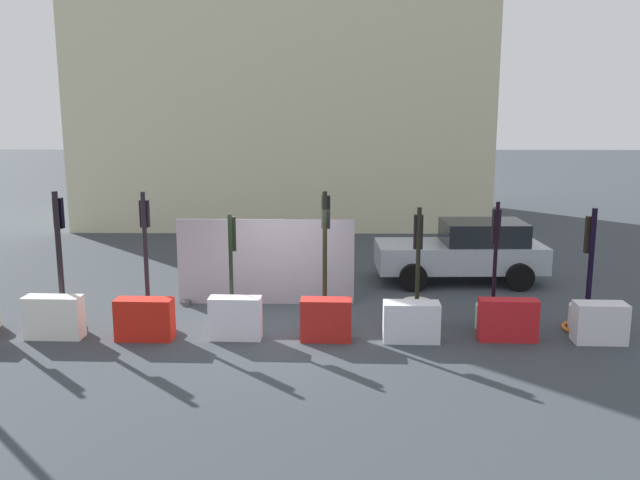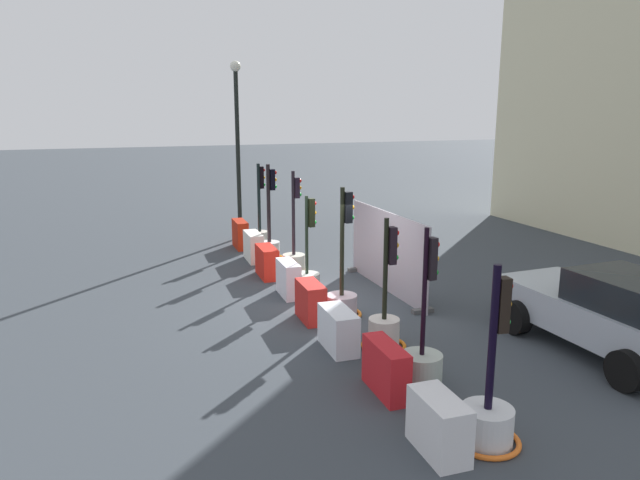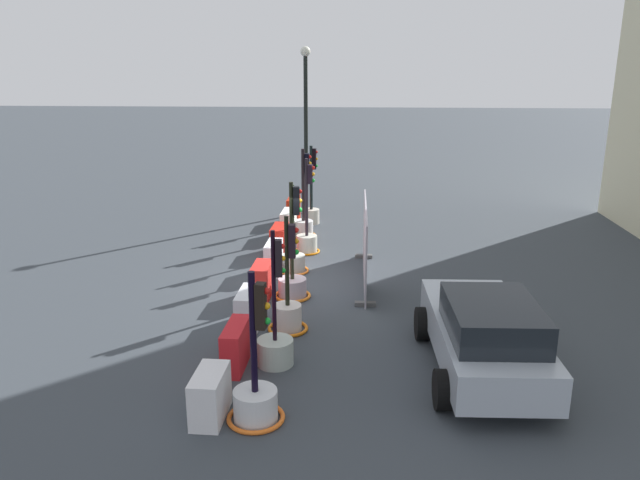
{
  "view_description": "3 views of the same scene",
  "coord_description": "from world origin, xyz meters",
  "px_view_note": "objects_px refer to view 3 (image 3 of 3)",
  "views": [
    {
      "loc": [
        0.98,
        -13.56,
        4.52
      ],
      "look_at": [
        0.81,
        0.45,
        1.76
      ],
      "focal_mm": 37.97,
      "sensor_mm": 36.0,
      "label": 1
    },
    {
      "loc": [
        12.36,
        -4.81,
        4.51
      ],
      "look_at": [
        -0.42,
        -0.12,
        1.44
      ],
      "focal_mm": 33.06,
      "sensor_mm": 36.0,
      "label": 2
    },
    {
      "loc": [
        15.08,
        1.39,
        5.64
      ],
      "look_at": [
        0.72,
        0.56,
        1.41
      ],
      "focal_mm": 34.91,
      "sensor_mm": 36.0,
      "label": 3
    }
  ],
  "objects_px": {
    "construction_barrier_5": "(250,308)",
    "construction_barrier_4": "(262,281)",
    "traffic_light_7": "(256,397)",
    "construction_barrier_6": "(236,346)",
    "car_silver_hatchback": "(485,334)",
    "traffic_light_4": "(293,281)",
    "construction_barrier_0": "(293,210)",
    "traffic_light_1": "(304,221)",
    "construction_barrier_7": "(210,396)",
    "traffic_light_5": "(288,311)",
    "traffic_light_6": "(275,343)",
    "construction_barrier_3": "(274,258)",
    "traffic_light_3": "(294,258)",
    "street_lamp_post": "(306,114)",
    "traffic_light_2": "(307,237)",
    "construction_barrier_1": "(288,224)",
    "traffic_light_0": "(312,208)",
    "construction_barrier_2": "(280,240)"
  },
  "relations": [
    {
      "from": "construction_barrier_0",
      "to": "construction_barrier_2",
      "type": "bearing_deg",
      "value": -1.05
    },
    {
      "from": "traffic_light_7",
      "to": "construction_barrier_4",
      "type": "relative_size",
      "value": 2.52
    },
    {
      "from": "traffic_light_7",
      "to": "construction_barrier_2",
      "type": "xyz_separation_m",
      "value": [
        -8.94,
        -0.69,
        0.01
      ]
    },
    {
      "from": "traffic_light_6",
      "to": "traffic_light_5",
      "type": "bearing_deg",
      "value": 177.24
    },
    {
      "from": "traffic_light_1",
      "to": "traffic_light_6",
      "type": "distance_m",
      "value": 8.86
    },
    {
      "from": "construction_barrier_7",
      "to": "construction_barrier_5",
      "type": "bearing_deg",
      "value": 179.44
    },
    {
      "from": "traffic_light_1",
      "to": "construction_barrier_7",
      "type": "distance_m",
      "value": 10.76
    },
    {
      "from": "construction_barrier_0",
      "to": "car_silver_hatchback",
      "type": "relative_size",
      "value": 0.26
    },
    {
      "from": "traffic_light_0",
      "to": "street_lamp_post",
      "type": "bearing_deg",
      "value": -168.99
    },
    {
      "from": "traffic_light_1",
      "to": "construction_barrier_0",
      "type": "relative_size",
      "value": 2.58
    },
    {
      "from": "traffic_light_2",
      "to": "street_lamp_post",
      "type": "height_order",
      "value": "street_lamp_post"
    },
    {
      "from": "traffic_light_4",
      "to": "construction_barrier_0",
      "type": "bearing_deg",
      "value": -174.54
    },
    {
      "from": "traffic_light_6",
      "to": "street_lamp_post",
      "type": "relative_size",
      "value": 0.44
    },
    {
      "from": "construction_barrier_2",
      "to": "construction_barrier_3",
      "type": "relative_size",
      "value": 1.09
    },
    {
      "from": "traffic_light_7",
      "to": "construction_barrier_4",
      "type": "distance_m",
      "value": 5.41
    },
    {
      "from": "traffic_light_2",
      "to": "construction_barrier_0",
      "type": "distance_m",
      "value": 3.53
    },
    {
      "from": "construction_barrier_7",
      "to": "traffic_light_2",
      "type": "bearing_deg",
      "value": 174.49
    },
    {
      "from": "traffic_light_3",
      "to": "construction_barrier_6",
      "type": "relative_size",
      "value": 2.11
    },
    {
      "from": "traffic_light_4",
      "to": "traffic_light_1",
      "type": "bearing_deg",
      "value": -178.18
    },
    {
      "from": "traffic_light_7",
      "to": "construction_barrier_7",
      "type": "distance_m",
      "value": 0.75
    },
    {
      "from": "construction_barrier_4",
      "to": "traffic_light_4",
      "type": "bearing_deg",
      "value": 92.36
    },
    {
      "from": "traffic_light_0",
      "to": "construction_barrier_2",
      "type": "bearing_deg",
      "value": -11.43
    },
    {
      "from": "street_lamp_post",
      "to": "traffic_light_0",
      "type": "bearing_deg",
      "value": 11.01
    },
    {
      "from": "traffic_light_4",
      "to": "construction_barrier_7",
      "type": "distance_m",
      "value": 5.43
    },
    {
      "from": "traffic_light_3",
      "to": "car_silver_hatchback",
      "type": "distance_m",
      "value": 6.89
    },
    {
      "from": "traffic_light_5",
      "to": "construction_barrier_2",
      "type": "bearing_deg",
      "value": -171.23
    },
    {
      "from": "traffic_light_7",
      "to": "construction_barrier_3",
      "type": "height_order",
      "value": "traffic_light_7"
    },
    {
      "from": "traffic_light_4",
      "to": "construction_barrier_6",
      "type": "height_order",
      "value": "traffic_light_4"
    },
    {
      "from": "car_silver_hatchback",
      "to": "traffic_light_0",
      "type": "bearing_deg",
      "value": -159.95
    },
    {
      "from": "traffic_light_6",
      "to": "construction_barrier_7",
      "type": "height_order",
      "value": "traffic_light_6"
    },
    {
      "from": "construction_barrier_3",
      "to": "traffic_light_1",
      "type": "bearing_deg",
      "value": 171.77
    },
    {
      "from": "construction_barrier_7",
      "to": "street_lamp_post",
      "type": "distance_m",
      "value": 14.42
    },
    {
      "from": "traffic_light_3",
      "to": "construction_barrier_0",
      "type": "height_order",
      "value": "traffic_light_3"
    },
    {
      "from": "construction_barrier_5",
      "to": "street_lamp_post",
      "type": "height_order",
      "value": "street_lamp_post"
    },
    {
      "from": "traffic_light_7",
      "to": "traffic_light_1",
      "type": "bearing_deg",
      "value": -179.38
    },
    {
      "from": "construction_barrier_6",
      "to": "car_silver_hatchback",
      "type": "height_order",
      "value": "car_silver_hatchback"
    },
    {
      "from": "traffic_light_0",
      "to": "construction_barrier_7",
      "type": "xyz_separation_m",
      "value": [
        12.44,
        -0.77,
        -0.17
      ]
    },
    {
      "from": "construction_barrier_5",
      "to": "construction_barrier_4",
      "type": "bearing_deg",
      "value": 179.13
    },
    {
      "from": "construction_barrier_6",
      "to": "car_silver_hatchback",
      "type": "bearing_deg",
      "value": 89.3
    },
    {
      "from": "construction_barrier_1",
      "to": "street_lamp_post",
      "type": "relative_size",
      "value": 0.19
    },
    {
      "from": "construction_barrier_6",
      "to": "construction_barrier_7",
      "type": "relative_size",
      "value": 1.14
    },
    {
      "from": "traffic_light_2",
      "to": "construction_barrier_3",
      "type": "height_order",
      "value": "traffic_light_2"
    },
    {
      "from": "traffic_light_2",
      "to": "construction_barrier_0",
      "type": "xyz_separation_m",
      "value": [
        -3.45,
        -0.75,
        -0.01
      ]
    },
    {
      "from": "traffic_light_5",
      "to": "construction_barrier_7",
      "type": "height_order",
      "value": "traffic_light_5"
    },
    {
      "from": "traffic_light_0",
      "to": "traffic_light_1",
      "type": "relative_size",
      "value": 0.95
    },
    {
      "from": "traffic_light_7",
      "to": "traffic_light_0",
      "type": "bearing_deg",
      "value": 179.91
    },
    {
      "from": "construction_barrier_0",
      "to": "construction_barrier_1",
      "type": "xyz_separation_m",
      "value": [
        1.76,
        0.01,
        -0.02
      ]
    },
    {
      "from": "traffic_light_2",
      "to": "construction_barrier_7",
      "type": "xyz_separation_m",
      "value": [
        9.05,
        -0.87,
        -0.07
      ]
    },
    {
      "from": "traffic_light_5",
      "to": "car_silver_hatchback",
      "type": "height_order",
      "value": "traffic_light_5"
    },
    {
      "from": "traffic_light_1",
      "to": "traffic_light_4",
      "type": "distance_m",
      "value": 5.38
    }
  ]
}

